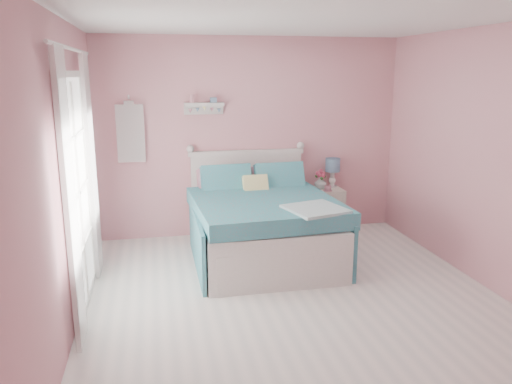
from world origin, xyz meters
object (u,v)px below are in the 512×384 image
object	(u,v)px
table_lamp	(333,167)
teacup	(328,188)
vase	(321,183)
nightstand	(326,210)
bed	(261,225)

from	to	relation	value
table_lamp	teacup	xyz separation A→B (m)	(-0.14, -0.22, -0.24)
vase	teacup	xyz separation A→B (m)	(0.05, -0.15, -0.05)
teacup	nightstand	bearing A→B (deg)	78.31
bed	nightstand	size ratio (longest dim) A/B	3.32
bed	table_lamp	distance (m)	1.54
bed	teacup	xyz separation A→B (m)	(1.04, 0.64, 0.25)
bed	vase	world-z (taller)	bed
nightstand	vase	size ratio (longest dim) A/B	3.58
bed	nightstand	xyz separation A→B (m)	(1.07, 0.76, -0.09)
teacup	bed	bearing A→B (deg)	-148.59
nightstand	teacup	bearing A→B (deg)	-101.69
bed	vase	distance (m)	1.30
nightstand	teacup	world-z (taller)	teacup
bed	vase	size ratio (longest dim) A/B	11.87
teacup	vase	bearing A→B (deg)	109.67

